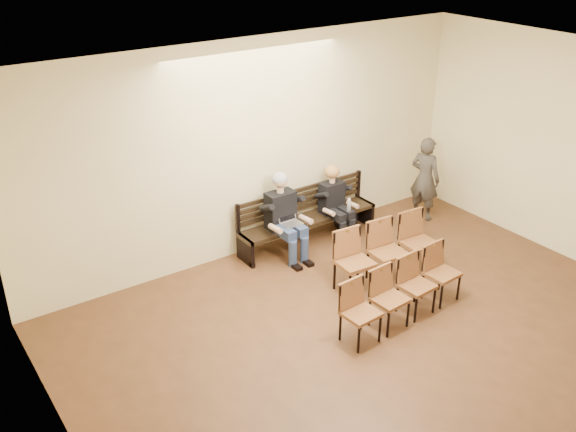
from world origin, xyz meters
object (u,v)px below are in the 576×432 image
at_px(seated_man, 284,215).
at_px(laptop, 292,226).
at_px(passerby, 425,173).
at_px(chair_row_back, 404,293).
at_px(bag, 346,219).
at_px(seated_woman, 335,206).
at_px(bench, 308,230).
at_px(water_bottle, 349,212).
at_px(chair_row_front, 388,253).

xyz_separation_m(seated_man, laptop, (0.04, -0.17, -0.14)).
bearing_deg(laptop, passerby, -13.54).
bearing_deg(passerby, chair_row_back, 113.74).
bearing_deg(laptop, bag, 4.34).
relative_size(seated_woman, laptop, 3.65).
height_order(passerby, chair_row_back, passerby).
height_order(laptop, chair_row_back, chair_row_back).
bearing_deg(seated_man, laptop, -76.45).
distance_m(laptop, chair_row_back, 2.33).
relative_size(laptop, passerby, 0.18).
xyz_separation_m(laptop, chair_row_back, (0.26, -2.31, -0.14)).
height_order(seated_man, bag, seated_man).
bearing_deg(bench, laptop, -152.40).
height_order(seated_woman, bag, seated_woman).
bearing_deg(chair_row_back, seated_man, 93.20).
height_order(water_bottle, passerby, passerby).
bearing_deg(laptop, seated_man, 93.03).
distance_m(seated_woman, bag, 0.68).
height_order(bench, water_bottle, water_bottle).
bearing_deg(seated_man, passerby, -6.28).
xyz_separation_m(water_bottle, bag, (0.35, 0.49, -0.44)).
bearing_deg(bag, chair_row_front, -110.64).
distance_m(bag, passerby, 1.66).
distance_m(bench, water_bottle, 0.76).
relative_size(laptop, chair_row_front, 0.19).
xyz_separation_m(bag, chair_row_back, (-1.20, -2.69, 0.30)).
xyz_separation_m(passerby, chair_row_back, (-2.57, -2.16, -0.47)).
bearing_deg(bench, bag, 6.28).
bearing_deg(seated_woman, laptop, -170.72).
bearing_deg(chair_row_front, seated_woman, 85.34).
bearing_deg(passerby, seated_woman, 63.84).
relative_size(seated_man, chair_row_front, 0.83).
relative_size(seated_man, seated_woman, 1.19).
xyz_separation_m(bench, chair_row_back, (-0.29, -2.59, 0.20)).
relative_size(bag, chair_row_front, 0.21).
relative_size(bag, passerby, 0.20).
xyz_separation_m(bench, seated_woman, (0.47, -0.12, 0.37)).
height_order(passerby, chair_row_front, passerby).
relative_size(seated_woman, water_bottle, 5.13).
distance_m(water_bottle, chair_row_back, 2.37).
bearing_deg(bench, seated_woman, -14.26).
relative_size(seated_woman, passerby, 0.67).
relative_size(seated_man, chair_row_back, 0.69).
xyz_separation_m(water_bottle, chair_row_front, (-0.32, -1.32, -0.09)).
height_order(seated_woman, water_bottle, seated_woman).
bearing_deg(bag, bench, -173.72).
height_order(bench, laptop, laptop).
bearing_deg(chair_row_front, laptop, 122.85).
distance_m(bench, seated_man, 0.77).
height_order(seated_woman, passerby, passerby).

